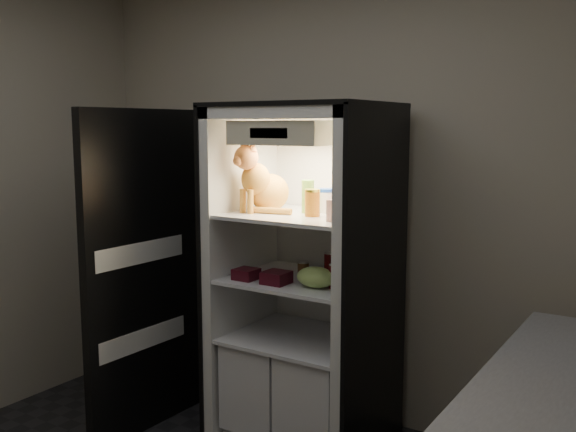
# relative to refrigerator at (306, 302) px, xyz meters

# --- Properties ---
(room_shell) EXTENTS (3.60, 3.60, 3.60)m
(room_shell) POSITION_rel_refrigerator_xyz_m (0.00, -1.38, 0.83)
(room_shell) COLOR white
(room_shell) RESTS_ON floor
(refrigerator) EXTENTS (0.90, 0.72, 1.88)m
(refrigerator) POSITION_rel_refrigerator_xyz_m (0.00, 0.00, 0.00)
(refrigerator) COLOR white
(refrigerator) RESTS_ON floor
(fridge_door) EXTENTS (0.09, 0.87, 1.85)m
(fridge_door) POSITION_rel_refrigerator_xyz_m (-0.85, -0.37, 0.12)
(fridge_door) COLOR black
(fridge_door) RESTS_ON floor
(tabby_cat) EXTENTS (0.33, 0.39, 0.40)m
(tabby_cat) POSITION_rel_refrigerator_xyz_m (-0.23, -0.09, 0.65)
(tabby_cat) COLOR #B96917
(tabby_cat) RESTS_ON refrigerator
(parmesan_shaker) EXTENTS (0.07, 0.07, 0.18)m
(parmesan_shaker) POSITION_rel_refrigerator_xyz_m (0.02, -0.02, 0.59)
(parmesan_shaker) COLOR green
(parmesan_shaker) RESTS_ON refrigerator
(mayo_tub) EXTENTS (0.09, 0.09, 0.13)m
(mayo_tub) POSITION_rel_refrigerator_xyz_m (0.09, 0.06, 0.56)
(mayo_tub) COLOR white
(mayo_tub) RESTS_ON refrigerator
(salsa_jar) EXTENTS (0.08, 0.08, 0.14)m
(salsa_jar) POSITION_rel_refrigerator_xyz_m (0.10, -0.11, 0.57)
(salsa_jar) COLOR maroon
(salsa_jar) RESTS_ON refrigerator
(pepper_jar) EXTENTS (0.11, 0.11, 0.19)m
(pepper_jar) POSITION_rel_refrigerator_xyz_m (0.30, 0.02, 0.59)
(pepper_jar) COLOR maroon
(pepper_jar) RESTS_ON refrigerator
(cream_carton) EXTENTS (0.06, 0.06, 0.11)m
(cream_carton) POSITION_rel_refrigerator_xyz_m (0.29, -0.21, 0.55)
(cream_carton) COLOR white
(cream_carton) RESTS_ON refrigerator
(soda_can_a) EXTENTS (0.07, 0.07, 0.14)m
(soda_can_a) POSITION_rel_refrigerator_xyz_m (0.13, 0.04, 0.22)
(soda_can_a) COLOR black
(soda_can_a) RESTS_ON refrigerator
(soda_can_b) EXTENTS (0.07, 0.07, 0.14)m
(soda_can_b) POSITION_rel_refrigerator_xyz_m (0.29, 0.00, 0.22)
(soda_can_b) COLOR black
(soda_can_b) RESTS_ON refrigerator
(soda_can_c) EXTENTS (0.07, 0.07, 0.12)m
(soda_can_c) POSITION_rel_refrigerator_xyz_m (0.27, -0.16, 0.21)
(soda_can_c) COLOR black
(soda_can_c) RESTS_ON refrigerator
(condiment_jar) EXTENTS (0.06, 0.06, 0.09)m
(condiment_jar) POSITION_rel_refrigerator_xyz_m (0.00, -0.04, 0.19)
(condiment_jar) COLOR brown
(condiment_jar) RESTS_ON refrigerator
(grape_bag) EXTENTS (0.21, 0.15, 0.11)m
(grape_bag) POSITION_rel_refrigerator_xyz_m (0.17, -0.19, 0.20)
(grape_bag) COLOR #89AE51
(grape_bag) RESTS_ON refrigerator
(berry_box_left) EXTENTS (0.12, 0.12, 0.06)m
(berry_box_left) POSITION_rel_refrigerator_xyz_m (-0.23, -0.25, 0.18)
(berry_box_left) COLOR #450B14
(berry_box_left) RESTS_ON refrigerator
(berry_box_right) EXTENTS (0.13, 0.13, 0.06)m
(berry_box_right) POSITION_rel_refrigerator_xyz_m (-0.04, -0.24, 0.18)
(berry_box_right) COLOR #450B14
(berry_box_right) RESTS_ON refrigerator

